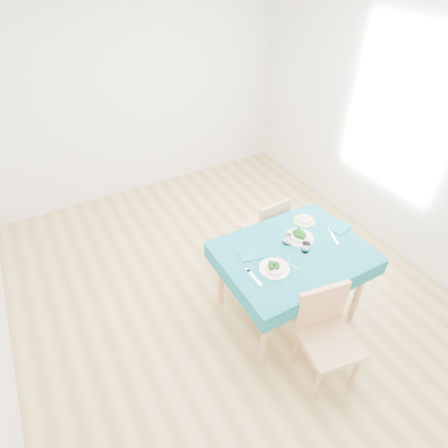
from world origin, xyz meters
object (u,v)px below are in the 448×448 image
chair_far (262,226)px  bowl_far (299,235)px  bowl_near (275,266)px  chair_near (332,334)px  side_plate (304,221)px  table (289,281)px

chair_far → bowl_far: (-0.03, -0.59, 0.33)m
chair_far → bowl_near: (-0.45, -0.80, 0.33)m
chair_near → side_plate: chair_near is taller
chair_far → bowl_near: chair_far is taller
chair_far → side_plate: (0.17, -0.42, 0.30)m
bowl_near → side_plate: bearing=31.7°
chair_near → bowl_near: 0.67m
table → bowl_near: size_ratio=5.01×
chair_near → table: bearing=88.8°
bowl_near → bowl_far: (0.42, 0.21, 0.00)m
bowl_far → side_plate: size_ratio=1.25×
bowl_far → side_plate: bearing=40.9°
chair_far → bowl_near: 0.98m
table → bowl_far: (0.14, 0.11, 0.42)m
chair_far → bowl_far: chair_far is taller
table → bowl_near: bearing=-160.9°
side_plate → chair_far: bearing=111.2°
chair_far → bowl_far: 0.68m
chair_near → chair_far: bearing=87.6°
chair_far → chair_near: bearing=72.3°
bowl_near → bowl_far: bearing=26.6°
table → side_plate: bearing=40.0°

